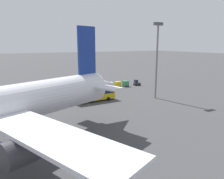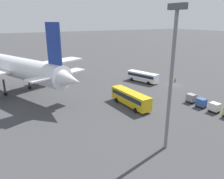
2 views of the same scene
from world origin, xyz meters
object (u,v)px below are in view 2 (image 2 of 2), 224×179
cargo_cart_white (215,107)px  cargo_cart_grey (191,98)px  shuttle_bus_near (142,76)px  airplane (12,67)px  cargo_cart_blue (201,102)px  shuttle_bus_far (130,97)px  worker_person (175,79)px

cargo_cart_white → cargo_cart_grey: 6.37m
shuttle_bus_near → cargo_cart_grey: size_ratio=5.08×
airplane → cargo_cart_blue: 48.01m
shuttle_bus_far → worker_person: bearing=-71.0°
cargo_cart_blue → cargo_cart_grey: size_ratio=1.00×
airplane → cargo_cart_blue: size_ratio=23.55×
shuttle_bus_far → cargo_cart_white: bearing=-134.2°
cargo_cart_grey → airplane: bearing=49.4°
cargo_cart_white → cargo_cart_blue: size_ratio=1.00×
shuttle_bus_near → cargo_cart_blue: size_ratio=5.08×
worker_person → cargo_cart_white: (-20.95, 9.85, 0.32)m
shuttle_bus_near → worker_person: (-5.35, -8.65, -0.97)m
cargo_cart_white → cargo_cart_grey: size_ratio=1.00×
cargo_cart_grey → cargo_cart_white: bearing=178.1°
shuttle_bus_far → shuttle_bus_near: bearing=-47.6°
airplane → shuttle_bus_near: size_ratio=4.64×
airplane → cargo_cart_white: size_ratio=23.55×
worker_person → cargo_cart_white: bearing=154.8°
shuttle_bus_far → cargo_cart_white: 17.83m
worker_person → cargo_cart_blue: bearing=150.5°
shuttle_bus_near → worker_person: bearing=-139.2°
airplane → cargo_cart_grey: 46.19m
cargo_cart_grey → shuttle_bus_far: bearing=68.0°
cargo_cart_blue → cargo_cart_grey: 3.21m
worker_person → shuttle_bus_near: bearing=58.3°
airplane → shuttle_bus_far: airplane is taller
shuttle_bus_near → cargo_cart_grey: 19.98m
airplane → cargo_cart_grey: airplane is taller
cargo_cart_white → shuttle_bus_near: bearing=-2.6°
shuttle_bus_far → cargo_cart_grey: 14.61m
shuttle_bus_near → cargo_cart_white: (-26.30, 1.19, -0.65)m
shuttle_bus_near → cargo_cart_grey: shuttle_bus_near is taller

